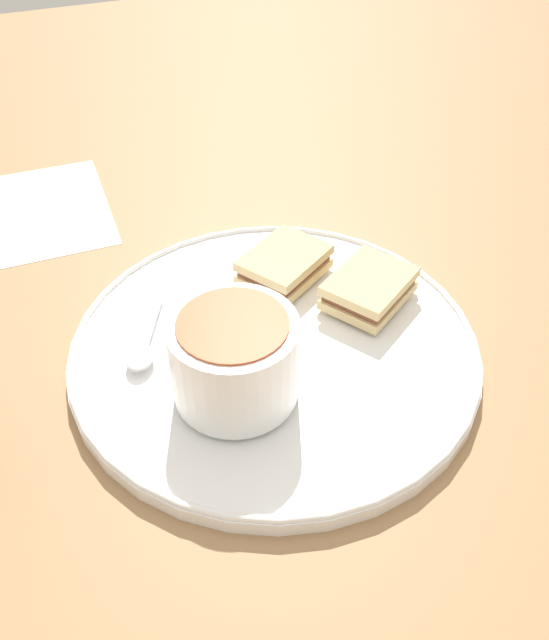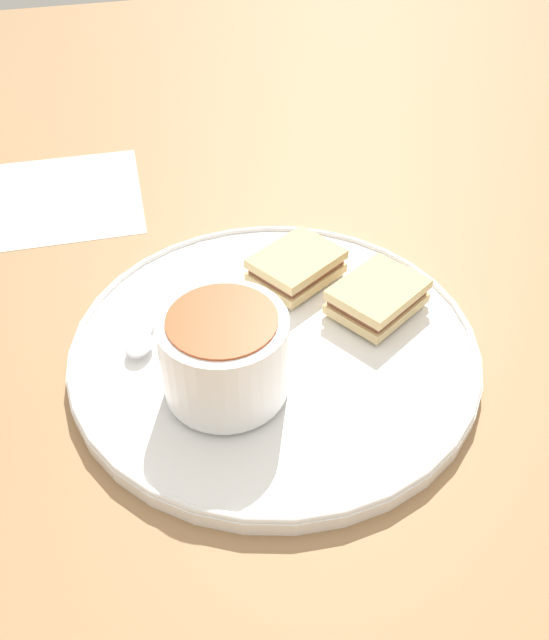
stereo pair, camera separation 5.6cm
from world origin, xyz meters
name	(u,v)px [view 2 (the right image)]	position (x,y,z in m)	size (l,w,h in m)	color
ground_plane	(275,352)	(0.00, 0.00, 0.00)	(2.40, 2.40, 0.00)	#9E754C
plate	(275,344)	(0.00, 0.00, 0.01)	(0.37, 0.37, 0.02)	white
soup_bowl	(225,354)	(0.05, -0.05, 0.06)	(0.10, 0.10, 0.08)	white
spoon	(142,340)	(-0.03, -0.12, 0.02)	(0.10, 0.06, 0.01)	silver
sandwich_half_near	(378,296)	(-0.01, 0.11, 0.03)	(0.10, 0.11, 0.03)	#DBBC7F
sandwich_half_far	(297,266)	(-0.08, 0.05, 0.03)	(0.10, 0.11, 0.03)	#DBBC7F
menu_sheet	(14,202)	(-0.34, -0.24, 0.00)	(0.23, 0.32, 0.00)	white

